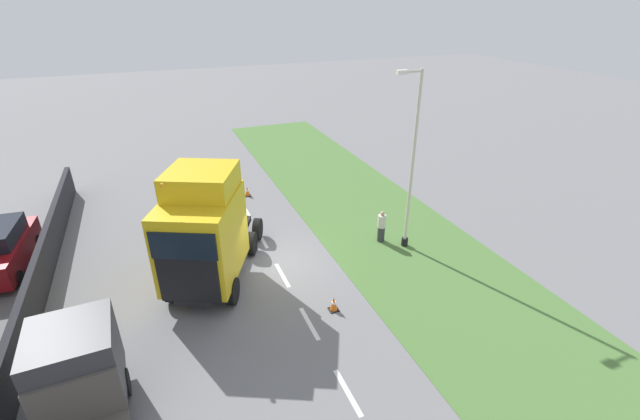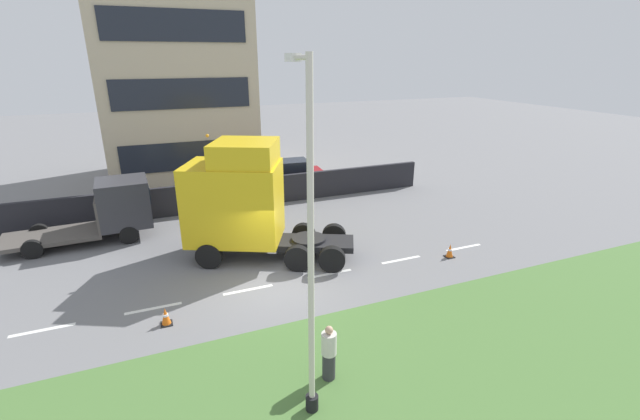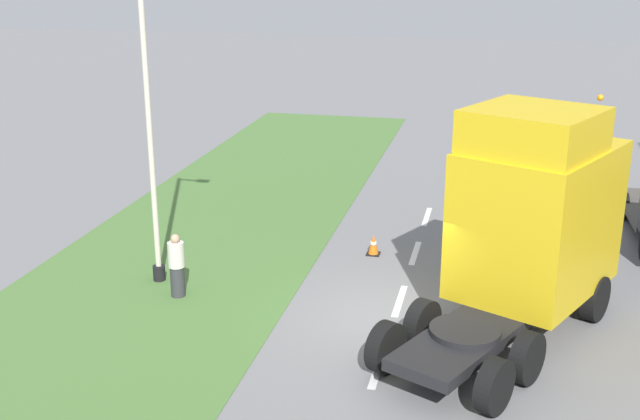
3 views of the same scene
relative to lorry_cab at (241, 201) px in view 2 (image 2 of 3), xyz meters
The scene contains 12 objects.
ground_plane 3.75m from the lorry_cab, behind, with size 120.00×120.00×0.00m, color slate.
grass_verge 9.17m from the lorry_cab, behind, with size 7.00×44.00×0.01m.
lane_markings 3.89m from the lorry_cab, 158.59° to the right, with size 0.16×17.80×0.00m.
boundary_wall 6.39m from the lorry_cab, ahead, with size 0.25×24.00×1.58m.
building_block 14.73m from the lorry_cab, ahead, with size 9.15×8.89×13.25m.
lorry_cab is the anchor object (origin of this frame).
flatbed_truck 6.58m from the lorry_cab, 50.35° to the left, with size 2.38×6.25×2.69m.
parked_car 9.19m from the lorry_cab, 29.10° to the right, with size 2.16×4.73×1.97m.
lamp_post 8.88m from the lorry_cab, behind, with size 1.27×0.30×7.98m.
pedestrian 8.21m from the lorry_cab, behind, with size 0.39×0.39×1.58m.
traffic_cone_lead 5.59m from the lorry_cab, 139.69° to the left, with size 0.36×0.36×0.58m.
traffic_cone_trailing 8.87m from the lorry_cab, 113.00° to the right, with size 0.36×0.36×0.58m.
Camera 2 is at (-13.46, 3.58, 7.90)m, focal length 24.00 mm.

